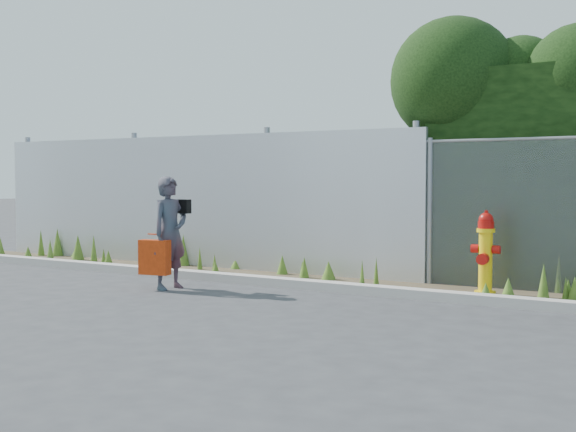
# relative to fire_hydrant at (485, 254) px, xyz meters

# --- Properties ---
(ground) EXTENTS (80.00, 80.00, 0.00)m
(ground) POSITION_rel_fire_hydrant_xyz_m (-1.98, -2.46, -0.53)
(ground) COLOR #353537
(ground) RESTS_ON ground
(curb) EXTENTS (16.00, 0.22, 0.12)m
(curb) POSITION_rel_fire_hydrant_xyz_m (-1.98, -0.66, -0.47)
(curb) COLOR #ABA39B
(curb) RESTS_ON ground
(weed_strip) EXTENTS (16.00, 1.29, 0.54)m
(weed_strip) POSITION_rel_fire_hydrant_xyz_m (-2.44, 0.01, -0.40)
(weed_strip) COLOR #453827
(weed_strip) RESTS_ON ground
(corrugated_fence) EXTENTS (8.50, 0.21, 2.30)m
(corrugated_fence) POSITION_rel_fire_hydrant_xyz_m (-5.22, 0.54, 0.58)
(corrugated_fence) COLOR silver
(corrugated_fence) RESTS_ON ground
(fire_hydrant) EXTENTS (0.36, 0.32, 1.08)m
(fire_hydrant) POSITION_rel_fire_hydrant_xyz_m (0.00, 0.00, 0.00)
(fire_hydrant) COLOR yellow
(fire_hydrant) RESTS_ON ground
(woman) EXTENTS (0.45, 0.60, 1.51)m
(woman) POSITION_rel_fire_hydrant_xyz_m (-3.80, -1.59, 0.23)
(woman) COLOR #105E6B
(woman) RESTS_ON ground
(red_tote_bag) EXTENTS (0.42, 0.15, 0.55)m
(red_tote_bag) POSITION_rel_fire_hydrant_xyz_m (-3.91, -1.78, -0.08)
(red_tote_bag) COLOR #A42A09
(black_shoulder_bag) EXTENTS (0.25, 0.11, 0.19)m
(black_shoulder_bag) POSITION_rel_fire_hydrant_xyz_m (-3.78, -1.37, 0.58)
(black_shoulder_bag) COLOR black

